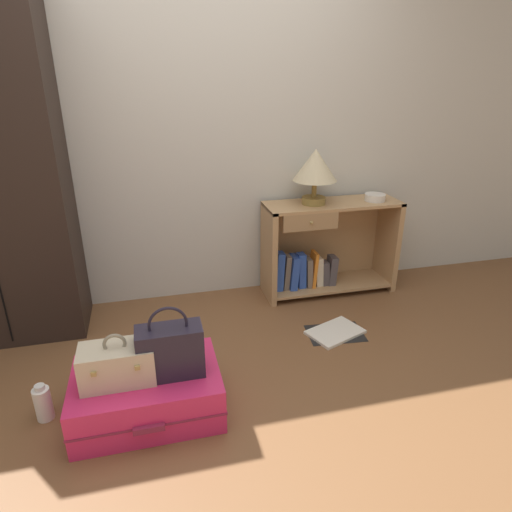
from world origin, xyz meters
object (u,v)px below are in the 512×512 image
object	(u,v)px
suitcase_large	(148,393)
train_case	(117,364)
bottle	(43,403)
open_book_on_floor	(335,332)
table_lamp	(315,167)
bowl	(375,197)
handbag	(170,350)
bookshelf	(323,249)

from	to	relation	value
suitcase_large	train_case	world-z (taller)	train_case
bottle	open_book_on_floor	world-z (taller)	bottle
table_lamp	bottle	world-z (taller)	table_lamp
suitcase_large	train_case	bearing A→B (deg)	-166.71
table_lamp	open_book_on_floor	bearing A→B (deg)	-94.04
bowl	bottle	size ratio (longest dim) A/B	0.76
suitcase_large	train_case	size ratio (longest dim) A/B	2.11
suitcase_large	table_lamp	bearing A→B (deg)	40.37
bottle	open_book_on_floor	xyz separation A→B (m)	(1.70, 0.37, -0.08)
open_book_on_floor	table_lamp	bearing A→B (deg)	85.96
bowl	open_book_on_floor	world-z (taller)	bowl
bowl	train_case	size ratio (longest dim) A/B	0.44
bowl	bottle	xyz separation A→B (m)	(-2.21, -0.94, -0.64)
bowl	open_book_on_floor	distance (m)	1.06
suitcase_large	handbag	size ratio (longest dim) A/B	1.95
train_case	open_book_on_floor	xyz separation A→B (m)	(1.32, 0.48, -0.33)
bottle	open_book_on_floor	bearing A→B (deg)	12.14
bookshelf	open_book_on_floor	xyz separation A→B (m)	(-0.15, -0.62, -0.33)
table_lamp	bottle	xyz separation A→B (m)	(-1.75, -0.98, -0.88)
table_lamp	bowl	world-z (taller)	table_lamp
table_lamp	bookshelf	bearing A→B (deg)	8.05
open_book_on_floor	bottle	bearing A→B (deg)	-167.86
table_lamp	handbag	bearing A→B (deg)	-135.65
bottle	table_lamp	bearing A→B (deg)	29.19
bookshelf	train_case	distance (m)	1.84
table_lamp	train_case	size ratio (longest dim) A/B	1.15
bookshelf	train_case	world-z (taller)	bookshelf
bowl	open_book_on_floor	xyz separation A→B (m)	(-0.51, -0.58, -0.73)
bowl	train_case	bearing A→B (deg)	-150.07
table_lamp	bowl	distance (m)	0.53
open_book_on_floor	bowl	bearing A→B (deg)	48.43
open_book_on_floor	train_case	bearing A→B (deg)	-160.11
handbag	open_book_on_floor	distance (m)	1.24
bowl	train_case	world-z (taller)	bowl
train_case	bottle	size ratio (longest dim) A/B	1.72
bowl	suitcase_large	distance (m)	2.09
train_case	open_book_on_floor	bearing A→B (deg)	19.89
bowl	open_book_on_floor	bearing A→B (deg)	-131.57
suitcase_large	train_case	xyz separation A→B (m)	(-0.12, -0.03, 0.21)
handbag	open_book_on_floor	size ratio (longest dim) A/B	0.90
table_lamp	train_case	xyz separation A→B (m)	(-1.36, -1.09, -0.64)
train_case	bottle	xyz separation A→B (m)	(-0.38, 0.11, -0.24)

